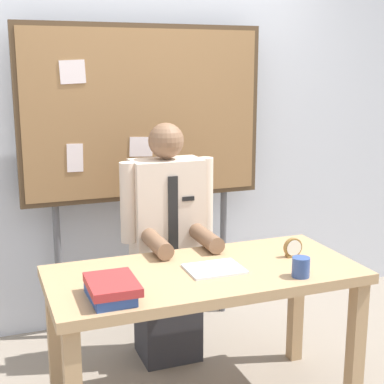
{
  "coord_description": "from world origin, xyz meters",
  "views": [
    {
      "loc": [
        -0.98,
        -2.42,
        1.72
      ],
      "look_at": [
        0.0,
        0.18,
        1.1
      ],
      "focal_mm": 53.25,
      "sensor_mm": 36.0,
      "label": 1
    }
  ],
  "objects_px": {
    "desk": "(205,290)",
    "book_stack": "(111,289)",
    "open_notebook": "(214,269)",
    "coffee_mug": "(301,267)",
    "person": "(168,253)",
    "desk_clock": "(293,248)",
    "bulletin_board": "(144,117)"
  },
  "relations": [
    {
      "from": "desk_clock",
      "to": "person",
      "type": "bearing_deg",
      "value": 131.83
    },
    {
      "from": "book_stack",
      "to": "coffee_mug",
      "type": "relative_size",
      "value": 2.96
    },
    {
      "from": "desk",
      "to": "bulletin_board",
      "type": "xyz_separation_m",
      "value": [
        -0.0,
        1.02,
        0.75
      ]
    },
    {
      "from": "open_notebook",
      "to": "desk_clock",
      "type": "bearing_deg",
      "value": 4.8
    },
    {
      "from": "desk_clock",
      "to": "book_stack",
      "type": "bearing_deg",
      "value": -168.61
    },
    {
      "from": "person",
      "to": "desk_clock",
      "type": "relative_size",
      "value": 14.06
    },
    {
      "from": "bulletin_board",
      "to": "coffee_mug",
      "type": "bearing_deg",
      "value": -73.06
    },
    {
      "from": "desk",
      "to": "coffee_mug",
      "type": "bearing_deg",
      "value": -32.25
    },
    {
      "from": "desk",
      "to": "open_notebook",
      "type": "relative_size",
      "value": 5.62
    },
    {
      "from": "desk",
      "to": "coffee_mug",
      "type": "xyz_separation_m",
      "value": [
        0.39,
        -0.24,
        0.15
      ]
    },
    {
      "from": "book_stack",
      "to": "open_notebook",
      "type": "bearing_deg",
      "value": 16.71
    },
    {
      "from": "book_stack",
      "to": "open_notebook",
      "type": "distance_m",
      "value": 0.57
    },
    {
      "from": "book_stack",
      "to": "person",
      "type": "bearing_deg",
      "value": 56.49
    },
    {
      "from": "bulletin_board",
      "to": "open_notebook",
      "type": "distance_m",
      "value": 1.23
    },
    {
      "from": "desk",
      "to": "desk_clock",
      "type": "relative_size",
      "value": 15.09
    },
    {
      "from": "book_stack",
      "to": "open_notebook",
      "type": "xyz_separation_m",
      "value": [
        0.54,
        0.16,
        -0.04
      ]
    },
    {
      "from": "desk",
      "to": "bulletin_board",
      "type": "distance_m",
      "value": 1.27
    },
    {
      "from": "open_notebook",
      "to": "person",
      "type": "bearing_deg",
      "value": 94.02
    },
    {
      "from": "desk",
      "to": "book_stack",
      "type": "distance_m",
      "value": 0.55
    },
    {
      "from": "desk",
      "to": "open_notebook",
      "type": "height_order",
      "value": "open_notebook"
    },
    {
      "from": "bulletin_board",
      "to": "desk_clock",
      "type": "bearing_deg",
      "value": -63.66
    },
    {
      "from": "bulletin_board",
      "to": "open_notebook",
      "type": "height_order",
      "value": "bulletin_board"
    },
    {
      "from": "desk",
      "to": "person",
      "type": "bearing_deg",
      "value": 90.0
    },
    {
      "from": "desk_clock",
      "to": "bulletin_board",
      "type": "bearing_deg",
      "value": 116.34
    },
    {
      "from": "desk_clock",
      "to": "coffee_mug",
      "type": "xyz_separation_m",
      "value": [
        -0.11,
        -0.26,
        0.0
      ]
    },
    {
      "from": "person",
      "to": "bulletin_board",
      "type": "xyz_separation_m",
      "value": [
        -0.0,
        0.45,
        0.75
      ]
    },
    {
      "from": "desk",
      "to": "book_stack",
      "type": "relative_size",
      "value": 5.41
    },
    {
      "from": "bulletin_board",
      "to": "coffee_mug",
      "type": "height_order",
      "value": "bulletin_board"
    },
    {
      "from": "person",
      "to": "book_stack",
      "type": "distance_m",
      "value": 0.92
    },
    {
      "from": "desk",
      "to": "book_stack",
      "type": "xyz_separation_m",
      "value": [
        -0.5,
        -0.18,
        0.15
      ]
    },
    {
      "from": "open_notebook",
      "to": "coffee_mug",
      "type": "relative_size",
      "value": 2.85
    },
    {
      "from": "person",
      "to": "book_stack",
      "type": "xyz_separation_m",
      "value": [
        -0.5,
        -0.76,
        0.14
      ]
    }
  ]
}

